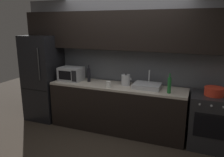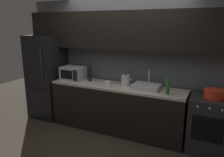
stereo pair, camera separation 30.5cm
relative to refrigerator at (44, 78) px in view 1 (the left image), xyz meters
The scene contains 12 objects.
ground_plane 2.10m from the refrigerator, 28.32° to the right, with size 10.00×10.00×0.00m, color #2D261E.
back_wall 1.82m from the refrigerator, 10.12° to the left, with size 4.32×0.44×2.50m.
counter_run 1.73m from the refrigerator, ahead, with size 2.58×0.60×0.90m.
refrigerator is the anchor object (origin of this frame).
oven_range 3.33m from the refrigerator, ahead, with size 0.60×0.62×0.90m.
microwave 0.69m from the refrigerator, ahead, with size 0.46×0.35×0.27m.
sink_basin 2.24m from the refrigerator, ahead, with size 0.48×0.38×0.30m.
kettle 1.83m from the refrigerator, ahead, with size 0.20×0.16×0.22m.
wine_bottle_green 2.65m from the refrigerator, ahead, with size 0.06×0.06×0.33m.
wine_bottle_dark 1.08m from the refrigerator, ahead, with size 0.06×0.06×0.34m.
mug_white 1.58m from the refrigerator, ahead, with size 0.08×0.08×0.11m, color silver.
cooking_pot 3.34m from the refrigerator, ahead, with size 0.30×0.30×0.13m.
Camera 1 is at (1.40, -2.87, 2.02)m, focal length 35.75 mm.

